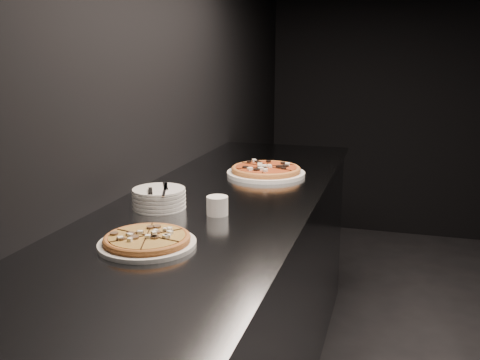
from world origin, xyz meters
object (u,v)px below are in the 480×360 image
(counter, at_px, (225,302))
(pizza_mushroom, at_px, (147,240))
(ramekin, at_px, (217,205))
(plate_stack, at_px, (159,198))
(cutlery, at_px, (159,189))
(pizza_tomato, at_px, (266,171))

(counter, xyz_separation_m, pizza_mushroom, (-0.03, -0.61, 0.48))
(ramekin, bearing_deg, counter, 103.38)
(counter, height_order, plate_stack, plate_stack)
(plate_stack, distance_m, ramekin, 0.23)
(counter, relative_size, plate_stack, 12.90)
(cutlery, bearing_deg, counter, 30.09)
(cutlery, bearing_deg, plate_stack, 90.65)
(pizza_tomato, height_order, ramekin, ramekin)
(pizza_tomato, height_order, plate_stack, plate_stack)
(counter, bearing_deg, cutlery, -122.94)
(cutlery, relative_size, ramekin, 2.67)
(plate_stack, xyz_separation_m, ramekin, (0.23, -0.02, -0.00))
(pizza_tomato, height_order, cutlery, cutlery)
(pizza_mushroom, xyz_separation_m, plate_stack, (-0.13, 0.37, 0.02))
(pizza_tomato, bearing_deg, counter, -101.49)
(plate_stack, bearing_deg, cutlery, -62.38)
(cutlery, bearing_deg, pizza_mushroom, -97.49)
(counter, distance_m, pizza_mushroom, 0.77)
(cutlery, bearing_deg, ramekin, -29.38)
(pizza_mushroom, relative_size, pizza_tomato, 0.73)
(pizza_tomato, xyz_separation_m, ramekin, (-0.02, -0.64, 0.01))
(pizza_mushroom, xyz_separation_m, cutlery, (-0.13, 0.36, 0.06))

